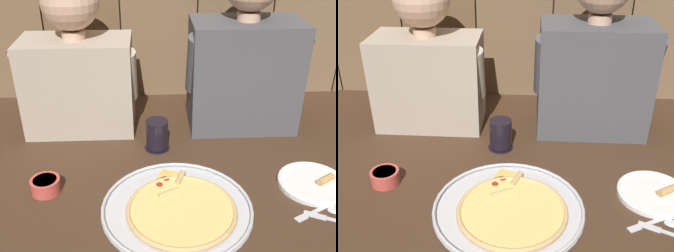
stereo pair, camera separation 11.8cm
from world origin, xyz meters
The scene contains 9 objects.
ground_plane centered at (0.00, 0.00, 0.00)m, with size 3.20×3.20×0.00m, color #422B1C.
pizza_tray centered at (0.03, -0.06, 0.01)m, with size 0.42×0.42×0.03m.
dinner_plate centered at (0.45, 0.03, 0.01)m, with size 0.21×0.21×0.03m.
drinking_glass centered at (-0.02, 0.27, 0.05)m, with size 0.09×0.09×0.11m.
dipping_bowl centered at (-0.36, 0.04, 0.02)m, with size 0.09×0.09×0.04m.
table_fork centered at (0.40, -0.10, 0.00)m, with size 0.12×0.07×0.01m.
table_knife centered at (0.44, -0.12, 0.00)m, with size 0.15×0.08×0.01m.
diner_left centered at (-0.30, 0.43, 0.27)m, with size 0.42×0.21×0.58m.
diner_right centered at (0.30, 0.43, 0.28)m, with size 0.43×0.23×0.62m.
Camera 1 is at (-0.04, -0.93, 0.75)m, focal length 43.03 mm.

